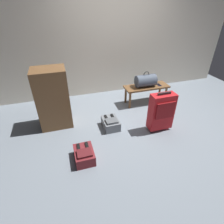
% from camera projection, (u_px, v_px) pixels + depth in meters
% --- Properties ---
extents(ground_plane, '(6.60, 6.60, 0.00)m').
position_uv_depth(ground_plane, '(138.00, 123.00, 3.47)').
color(ground_plane, slate).
extents(back_wall, '(6.00, 0.10, 2.80)m').
position_uv_depth(back_wall, '(114.00, 33.00, 4.02)').
color(back_wall, silver).
rests_on(back_wall, ground).
extents(bench, '(1.00, 0.36, 0.42)m').
position_uv_depth(bench, '(146.00, 89.00, 3.99)').
color(bench, brown).
rests_on(bench, ground).
extents(duffel_bag_slate, '(0.44, 0.26, 0.34)m').
position_uv_depth(duffel_bag_slate, '(146.00, 81.00, 3.87)').
color(duffel_bag_slate, '#475160').
rests_on(duffel_bag_slate, bench).
extents(cell_phone, '(0.07, 0.14, 0.01)m').
position_uv_depth(cell_phone, '(159.00, 85.00, 4.00)').
color(cell_phone, '#191E4C').
rests_on(cell_phone, bench).
extents(suitcase_upright_red, '(0.43, 0.22, 0.75)m').
position_uv_depth(suitcase_upright_red, '(161.00, 111.00, 3.11)').
color(suitcase_upright_red, red).
rests_on(suitcase_upright_red, ground).
extents(backpack_grey, '(0.28, 0.38, 0.21)m').
position_uv_depth(backpack_grey, '(111.00, 123.00, 3.31)').
color(backpack_grey, slate).
rests_on(backpack_grey, ground).
extents(backpack_maroon, '(0.28, 0.38, 0.21)m').
position_uv_depth(backpack_maroon, '(84.00, 155.00, 2.63)').
color(backpack_maroon, maroon).
rests_on(backpack_maroon, ground).
extents(side_cabinet, '(0.56, 0.44, 1.10)m').
position_uv_depth(side_cabinet, '(53.00, 99.00, 3.16)').
color(side_cabinet, brown).
rests_on(side_cabinet, ground).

